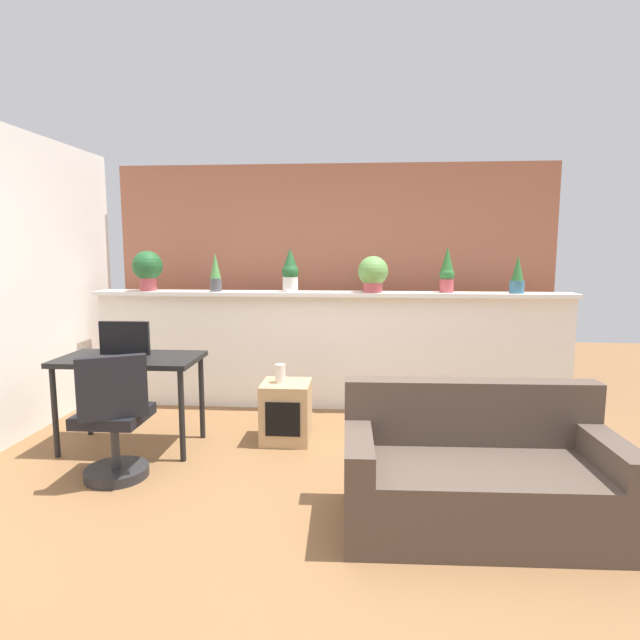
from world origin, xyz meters
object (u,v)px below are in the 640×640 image
object	(u,v)px
potted_plant_0	(148,268)
potted_plant_2	(290,271)
potted_plant_4	(447,271)
potted_plant_5	(517,276)
office_chair	(114,427)
side_cube_shelf	(286,412)
desk	(130,367)
couch	(478,478)
tv_monitor	(125,338)
vase_on_shelf	(280,373)
potted_plant_1	(216,273)
potted_plant_3	(373,273)

from	to	relation	value
potted_plant_0	potted_plant_2	size ratio (longest dim) A/B	0.94
potted_plant_4	potted_plant_5	size ratio (longest dim) A/B	1.23
office_chair	side_cube_shelf	bearing A→B (deg)	38.37
desk	couch	bearing A→B (deg)	-21.69
couch	office_chair	bearing A→B (deg)	170.65
potted_plant_0	side_cube_shelf	xyz separation A→B (m)	(1.52, -0.92, -1.16)
tv_monitor	potted_plant_2	bearing A→B (deg)	41.25
potted_plant_0	vase_on_shelf	world-z (taller)	potted_plant_0
potted_plant_0	couch	bearing A→B (deg)	-37.41
couch	potted_plant_4	bearing A→B (deg)	86.48
potted_plant_1	desk	world-z (taller)	potted_plant_1
potted_plant_2	side_cube_shelf	bearing A→B (deg)	-85.05
potted_plant_0	potted_plant_3	size ratio (longest dim) A/B	1.14
potted_plant_0	potted_plant_1	size ratio (longest dim) A/B	1.05
vase_on_shelf	couch	world-z (taller)	couch
potted_plant_0	potted_plant_2	distance (m)	1.45
couch	desk	bearing A→B (deg)	158.31
tv_monitor	vase_on_shelf	distance (m)	1.29
potted_plant_1	potted_plant_4	world-z (taller)	potted_plant_4
vase_on_shelf	desk	bearing A→B (deg)	-168.62
potted_plant_0	tv_monitor	world-z (taller)	potted_plant_0
potted_plant_5	couch	size ratio (longest dim) A/B	0.23
side_cube_shelf	vase_on_shelf	size ratio (longest dim) A/B	3.23
side_cube_shelf	vase_on_shelf	bearing A→B (deg)	177.00
side_cube_shelf	tv_monitor	bearing A→B (deg)	-173.19
potted_plant_1	desk	size ratio (longest dim) A/B	0.35
potted_plant_4	office_chair	bearing A→B (deg)	-144.38
potted_plant_0	side_cube_shelf	world-z (taller)	potted_plant_0
desk	side_cube_shelf	world-z (taller)	desk
office_chair	potted_plant_3	bearing A→B (deg)	44.41
potted_plant_2	office_chair	size ratio (longest dim) A/B	0.47
potted_plant_4	side_cube_shelf	size ratio (longest dim) A/B	0.88
potted_plant_1	potted_plant_3	distance (m)	1.55
potted_plant_0	office_chair	bearing A→B (deg)	-75.69
potted_plant_1	couch	distance (m)	3.20
potted_plant_0	desk	bearing A→B (deg)	-75.41
potted_plant_2	couch	xyz separation A→B (m)	(1.39, -2.15, -1.11)
desk	potted_plant_0	bearing A→B (deg)	104.59
potted_plant_1	potted_plant_4	size ratio (longest dim) A/B	0.87
potted_plant_4	tv_monitor	xyz separation A→B (m)	(-2.73, -1.11, -0.50)
potted_plant_0	potted_plant_3	bearing A→B (deg)	-0.22
potted_plant_4	desk	size ratio (longest dim) A/B	0.40
potted_plant_3	couch	distance (m)	2.48
side_cube_shelf	vase_on_shelf	distance (m)	0.33
potted_plant_1	potted_plant_4	distance (m)	2.26
potted_plant_0	potted_plant_5	size ratio (longest dim) A/B	1.12
desk	tv_monitor	world-z (taller)	tv_monitor
tv_monitor	office_chair	world-z (taller)	tv_monitor
tv_monitor	vase_on_shelf	size ratio (longest dim) A/B	2.64
tv_monitor	couch	world-z (taller)	tv_monitor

